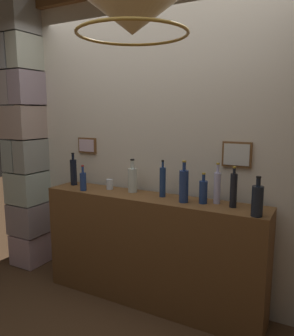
{
  "coord_description": "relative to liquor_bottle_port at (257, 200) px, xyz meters",
  "views": [
    {
      "loc": [
        1.26,
        -1.53,
        1.66
      ],
      "look_at": [
        0.0,
        0.8,
        1.2
      ],
      "focal_mm": 35.41,
      "sensor_mm": 36.0,
      "label": 1
    }
  ],
  "objects": [
    {
      "name": "pendant_lamp",
      "position": [
        -0.49,
        -0.81,
        1.05
      ],
      "size": [
        0.55,
        0.55,
        0.51
      ],
      "color": "beige"
    },
    {
      "name": "liquor_bottle_port",
      "position": [
        0.0,
        0.0,
        0.0
      ],
      "size": [
        0.08,
        0.08,
        0.28
      ],
      "color": "black",
      "rests_on": "bar_shelf_unit"
    },
    {
      "name": "stone_pillar",
      "position": [
        -2.39,
        0.2,
        0.3
      ],
      "size": [
        0.35,
        0.4,
        2.73
      ],
      "color": "#C9A7B1",
      "rests_on": "ground"
    },
    {
      "name": "liquor_bottle_gin",
      "position": [
        -0.43,
        0.14,
        -0.02
      ],
      "size": [
        0.06,
        0.06,
        0.24
      ],
      "color": "navy",
      "rests_on": "bar_shelf_unit"
    },
    {
      "name": "liquor_bottle_amaro",
      "position": [
        -0.2,
        0.14,
        0.02
      ],
      "size": [
        0.05,
        0.05,
        0.31
      ],
      "color": "black",
      "rests_on": "bar_shelf_unit"
    },
    {
      "name": "liquor_bottle_rye",
      "position": [
        -0.79,
        0.17,
        0.02
      ],
      "size": [
        0.05,
        0.05,
        0.31
      ],
      "color": "navy",
      "rests_on": "bar_shelf_unit"
    },
    {
      "name": "liquor_bottle_brandy",
      "position": [
        -1.75,
        0.16,
        0.02
      ],
      "size": [
        0.06,
        0.06,
        0.31
      ],
      "color": "black",
      "rests_on": "bar_shelf_unit"
    },
    {
      "name": "liquor_bottle_bourbon",
      "position": [
        -1.1,
        0.19,
        0.0
      ],
      "size": [
        0.08,
        0.08,
        0.3
      ],
      "color": "silver",
      "rests_on": "bar_shelf_unit"
    },
    {
      "name": "liquor_bottle_rum",
      "position": [
        -0.33,
        0.18,
        0.02
      ],
      "size": [
        0.05,
        0.05,
        0.32
      ],
      "color": "silver",
      "rests_on": "bar_shelf_unit"
    },
    {
      "name": "bar_shelf_unit",
      "position": [
        -0.89,
        0.12,
        -0.59
      ],
      "size": [
        1.96,
        0.35,
        0.95
      ],
      "primitive_type": "cube",
      "color": "brown",
      "rests_on": "ground"
    },
    {
      "name": "panelled_rear_partition",
      "position": [
        -0.89,
        0.37,
        0.42
      ],
      "size": [
        3.67,
        0.15,
        2.8
      ],
      "color": "beige",
      "rests_on": "ground"
    },
    {
      "name": "liquor_bottle_vermouth",
      "position": [
        -1.51,
        0.02,
        -0.02
      ],
      "size": [
        0.06,
        0.06,
        0.23
      ],
      "color": "navy",
      "rests_on": "bar_shelf_unit"
    },
    {
      "name": "liquor_bottle_sherry",
      "position": [
        -0.57,
        0.09,
        0.02
      ],
      "size": [
        0.07,
        0.07,
        0.33
      ],
      "color": "navy",
      "rests_on": "bar_shelf_unit"
    },
    {
      "name": "glass_tumbler_rocks",
      "position": [
        -1.33,
        0.18,
        -0.07
      ],
      "size": [
        0.06,
        0.06,
        0.09
      ],
      "color": "silver",
      "rests_on": "bar_shelf_unit"
    }
  ]
}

